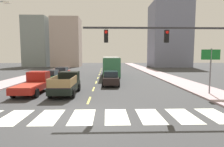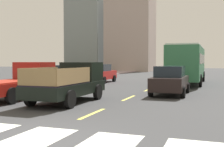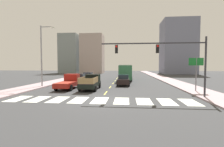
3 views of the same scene
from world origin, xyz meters
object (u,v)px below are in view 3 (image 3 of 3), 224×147
object	(u,v)px
sedan_far	(123,80)
city_bus	(125,71)
streetlight_left	(42,53)
sedan_mid	(80,79)
pickup_dark	(69,82)
direction_sign_green	(196,67)
pickup_stakebed	(91,82)
traffic_signal_gantry	(170,55)
sedan_near_right	(88,76)

from	to	relation	value
sedan_far	city_bus	bearing A→B (deg)	90.12
streetlight_left	sedan_mid	bearing A→B (deg)	48.82
sedan_mid	sedan_far	bearing A→B (deg)	-10.01
pickup_dark	direction_sign_green	bearing A→B (deg)	-7.04
pickup_stakebed	sedan_far	bearing A→B (deg)	44.44
sedan_far	traffic_signal_gantry	bearing A→B (deg)	-61.53
traffic_signal_gantry	sedan_far	bearing A→B (deg)	116.88
traffic_signal_gantry	pickup_stakebed	bearing A→B (deg)	151.77
sedan_mid	traffic_signal_gantry	distance (m)	17.00
sedan_mid	direction_sign_green	world-z (taller)	direction_sign_green
pickup_dark	sedan_mid	size ratio (longest dim) A/B	1.18
traffic_signal_gantry	direction_sign_green	bearing A→B (deg)	42.90
pickup_stakebed	sedan_near_right	bearing A→B (deg)	102.63
city_bus	streetlight_left	distance (m)	17.43
city_bus	direction_sign_green	world-z (taller)	direction_sign_green
pickup_stakebed	pickup_dark	world-z (taller)	same
city_bus	sedan_far	world-z (taller)	city_bus
city_bus	direction_sign_green	xyz separation A→B (m)	(8.56, -14.80, 1.08)
sedan_near_right	direction_sign_green	distance (m)	21.41
sedan_far	direction_sign_green	xyz separation A→B (m)	(8.80, -5.70, 2.17)
pickup_stakebed	sedan_near_right	distance (m)	12.86
sedan_near_right	sedan_mid	bearing A→B (deg)	-92.21
sedan_mid	traffic_signal_gantry	bearing A→B (deg)	-39.47
pickup_stakebed	sedan_far	size ratio (longest dim) A/B	1.18
pickup_dark	sedan_mid	xyz separation A→B (m)	(-0.24, 5.99, -0.06)
pickup_stakebed	traffic_signal_gantry	bearing A→B (deg)	-30.92
sedan_far	traffic_signal_gantry	xyz separation A→B (m)	(4.78, -9.43, 3.39)
sedan_near_right	sedan_mid	size ratio (longest dim) A/B	1.00
direction_sign_green	pickup_dark	bearing A→B (deg)	175.12
sedan_far	sedan_mid	xyz separation A→B (m)	(-7.64, 1.67, 0.00)
direction_sign_green	pickup_stakebed	bearing A→B (deg)	175.10
sedan_far	streetlight_left	size ratio (longest dim) A/B	0.49
direction_sign_green	streetlight_left	xyz separation A→B (m)	(-20.63, 2.58, 1.94)
pickup_dark	city_bus	distance (m)	15.46
sedan_near_right	traffic_signal_gantry	world-z (taller)	traffic_signal_gantry
city_bus	sedan_mid	xyz separation A→B (m)	(-7.87, -7.42, -1.09)
pickup_dark	traffic_signal_gantry	size ratio (longest dim) A/B	0.51
pickup_stakebed	streetlight_left	distance (m)	8.71
pickup_stakebed	traffic_signal_gantry	size ratio (longest dim) A/B	0.51
pickup_stakebed	streetlight_left	bearing A→B (deg)	166.39
pickup_dark	sedan_far	world-z (taller)	pickup_dark
pickup_dark	city_bus	size ratio (longest dim) A/B	0.48
pickup_dark	traffic_signal_gantry	xyz separation A→B (m)	(12.18, -5.11, 3.33)
pickup_dark	streetlight_left	size ratio (longest dim) A/B	0.58
traffic_signal_gantry	direction_sign_green	distance (m)	5.61
sedan_far	sedan_near_right	size ratio (longest dim) A/B	1.00
sedan_far	sedan_near_right	bearing A→B (deg)	135.96
direction_sign_green	streetlight_left	size ratio (longest dim) A/B	0.47
pickup_dark	sedan_mid	distance (m)	6.00
direction_sign_green	streetlight_left	distance (m)	20.88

